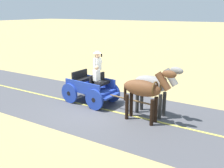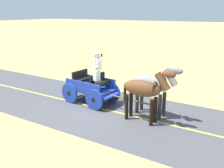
{
  "view_description": "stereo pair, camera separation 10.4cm",
  "coord_description": "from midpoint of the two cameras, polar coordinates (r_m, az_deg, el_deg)",
  "views": [
    {
      "loc": [
        8.69,
        6.04,
        4.24
      ],
      "look_at": [
        -0.45,
        0.61,
        1.1
      ],
      "focal_mm": 39.62,
      "sensor_mm": 36.0,
      "label": 1
    },
    {
      "loc": [
        8.63,
        6.13,
        4.24
      ],
      "look_at": [
        -0.45,
        0.61,
        1.1
      ],
      "focal_mm": 39.62,
      "sensor_mm": 36.0,
      "label": 2
    }
  ],
  "objects": [
    {
      "name": "ground_plane",
      "position": [
        11.4,
        -4.08,
        -5.42
      ],
      "size": [
        200.0,
        200.0,
        0.0
      ],
      "primitive_type": "plane",
      "color": "tan"
    },
    {
      "name": "road_surface",
      "position": [
        11.4,
        -4.08,
        -5.4
      ],
      "size": [
        5.2,
        160.0,
        0.01
      ],
      "primitive_type": "cube",
      "color": "#4C4C51",
      "rests_on": "ground"
    },
    {
      "name": "road_centre_stripe",
      "position": [
        11.4,
        -4.08,
        -5.38
      ],
      "size": [
        0.12,
        160.0,
        0.0
      ],
      "primitive_type": "cube",
      "color": "#DBCC4C",
      "rests_on": "road_surface"
    },
    {
      "name": "horse_drawn_carriage",
      "position": [
        11.75,
        -4.95,
        -0.55
      ],
      "size": [
        1.62,
        4.52,
        2.5
      ],
      "color": "#1E3899",
      "rests_on": "ground"
    },
    {
      "name": "horse_near_side",
      "position": [
        10.29,
        9.31,
        -0.22
      ],
      "size": [
        0.77,
        2.15,
        2.21
      ],
      "color": "gray",
      "rests_on": "ground"
    },
    {
      "name": "horse_off_side",
      "position": [
        9.63,
        7.19,
        -1.31
      ],
      "size": [
        0.61,
        2.13,
        2.21
      ],
      "color": "brown",
      "rests_on": "ground"
    }
  ]
}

